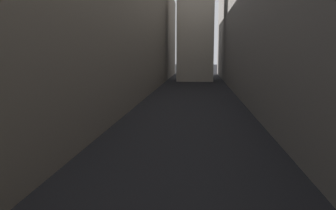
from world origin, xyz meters
TOP-DOWN VIEW (x-y plane):
  - ground_plane at (0.00, 48.00)m, footprint 264.00×264.00m
  - building_block_left at (-10.79, 50.00)m, footprint 10.57×108.00m

SIDE VIEW (x-z plane):
  - ground_plane at x=0.00m, z-range 0.00..0.00m
  - building_block_left at x=-10.79m, z-range 0.00..18.09m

